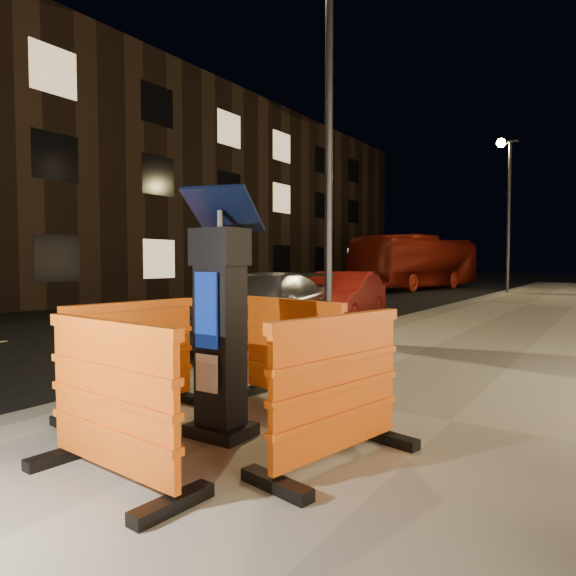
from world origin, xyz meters
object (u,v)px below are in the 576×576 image
Objects in this scene: barrier_kerbside at (132,358)px; car_red at (341,324)px; barrier_front at (111,402)px; bus_doubledecker at (418,289)px; barrier_back at (292,352)px; parking_kiosk at (220,321)px; car_silver at (261,340)px; barrier_bldgside at (338,390)px.

car_red is at bearing 22.27° from barrier_kerbside.
bus_doubledecker reaches higher than barrier_front.
car_red is (-2.87, 6.54, -0.62)m from barrier_back.
barrier_back reaches higher than car_red.
barrier_front is 1.34m from barrier_kerbside.
parking_kiosk is at bearing -66.09° from bus_doubledecker.
car_red is (-1.92, 7.49, -0.62)m from barrier_kerbside.
barrier_kerbside is 5.10m from car_silver.
car_red is at bearing 120.86° from parking_kiosk.
barrier_kerbside is 0.12× the size of bus_doubledecker.
barrier_back is 0.12× the size of bus_doubledecker.
barrier_bldgside is at bearing -63.88° from bus_doubledecker.
car_red is at bearing 113.68° from barrier_front.
barrier_bldgside is at bearing -72.97° from car_red.
car_silver is at bearing 52.61° from barrier_bldgside.
barrier_front reaches higher than car_red.
car_red is at bearing 126.58° from barrier_back.
car_red is (-2.87, 7.49, -0.99)m from parking_kiosk.
barrier_back and barrier_bldgside have the same top height.
barrier_front and barrier_kerbside have the same top height.
bus_doubledecker is at bearing 119.07° from barrier_back.
barrier_bldgside is at bearing -32.08° from barrier_back.
barrier_kerbside is at bearing 139.92° from barrier_front.
car_silver is (-3.02, 3.67, -0.62)m from barrier_back.
barrier_bldgside is 0.34× the size of car_red.
parking_kiosk reaches higher than car_silver.
parking_kiosk reaches higher than barrier_front.
bus_doubledecker is at bearing 29.63° from barrier_bldgside.
bus_doubledecker is at bearing 109.82° from barrier_front.
barrier_bldgside is 0.12× the size of bus_doubledecker.
barrier_back is 1.34m from barrier_kerbside.
barrier_front is 24.41m from bus_doubledecker.
parking_kiosk is 0.40× the size of car_silver.
parking_kiosk is 0.47× the size of car_red.
car_red is at bearing 77.18° from car_silver.
barrier_front is 1.34m from barrier_bldgside.
barrier_front is 1.90m from barrier_back.
barrier_kerbside is at bearing 101.92° from barrier_bldgside.
barrier_back is 4.80m from car_silver.
parking_kiosk is 1.02m from barrier_bldgside.
barrier_bldgside is 0.29× the size of car_silver.
car_silver reaches higher than car_red.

